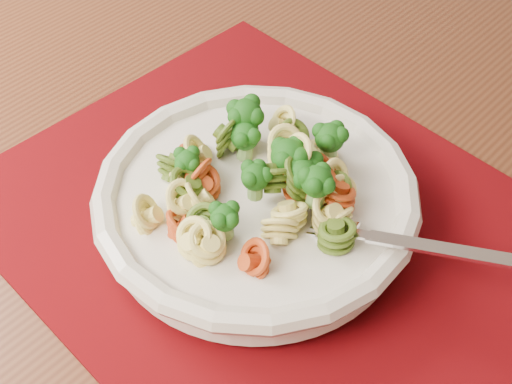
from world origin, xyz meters
The scene contains 5 objects.
dining_table centered at (0.66, 0.70, 0.68)m, with size 1.64×1.23×0.77m.
placemat centered at (0.67, 0.56, 0.78)m, with size 0.48×0.37×0.00m, color #550304.
pasta_bowl centered at (0.65, 0.56, 0.81)m, with size 0.26×0.26×0.05m.
pasta_broccoli_heap centered at (0.65, 0.56, 0.82)m, with size 0.22×0.22×0.06m, color #ECDD74, non-canonical shape.
fork centered at (0.72, 0.55, 0.82)m, with size 0.19×0.02×0.01m, color silver, non-canonical shape.
Camera 1 is at (0.84, 0.23, 1.22)m, focal length 50.00 mm.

